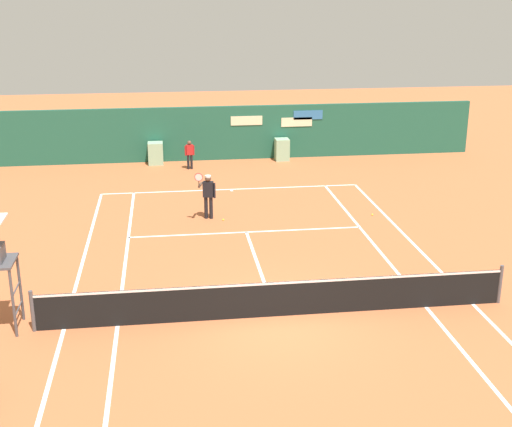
# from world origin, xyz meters

# --- Properties ---
(ground_plane) EXTENTS (80.00, 80.00, 0.01)m
(ground_plane) POSITION_xyz_m (-0.00, 0.58, 0.00)
(ground_plane) COLOR #BC6038
(tennis_net) EXTENTS (12.10, 0.10, 1.07)m
(tennis_net) POSITION_xyz_m (0.00, 0.00, 0.51)
(tennis_net) COLOR #4C4C51
(tennis_net) RESTS_ON ground_plane
(sponsor_back_wall) EXTENTS (25.00, 1.02, 2.59)m
(sponsor_back_wall) POSITION_xyz_m (-0.00, 16.97, 1.25)
(sponsor_back_wall) COLOR #1E5642
(sponsor_back_wall) RESTS_ON ground_plane
(player_on_baseline) EXTENTS (0.76, 0.67, 1.85)m
(player_on_baseline) POSITION_xyz_m (-1.19, 8.04, 0.98)
(player_on_baseline) COLOR black
(player_on_baseline) RESTS_ON ground_plane
(ball_kid_right_post) EXTENTS (0.44, 0.20, 1.33)m
(ball_kid_right_post) POSITION_xyz_m (-1.55, 15.30, 0.77)
(ball_kid_right_post) COLOR black
(ball_kid_right_post) RESTS_ON ground_plane
(tennis_ball_by_sideline) EXTENTS (0.07, 0.07, 0.07)m
(tennis_ball_by_sideline) POSITION_xyz_m (-0.41, 1.91, 0.03)
(tennis_ball_by_sideline) COLOR #CCE033
(tennis_ball_by_sideline) RESTS_ON ground_plane
(tennis_ball_mid_court) EXTENTS (0.07, 0.07, 0.07)m
(tennis_ball_mid_court) POSITION_xyz_m (-0.68, 7.73, 0.03)
(tennis_ball_mid_court) COLOR #CCE033
(tennis_ball_mid_court) RESTS_ON ground_plane
(tennis_ball_near_service_line) EXTENTS (0.07, 0.07, 0.07)m
(tennis_ball_near_service_line) POSITION_xyz_m (4.82, 7.58, 0.03)
(tennis_ball_near_service_line) COLOR #CCE033
(tennis_ball_near_service_line) RESTS_ON ground_plane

